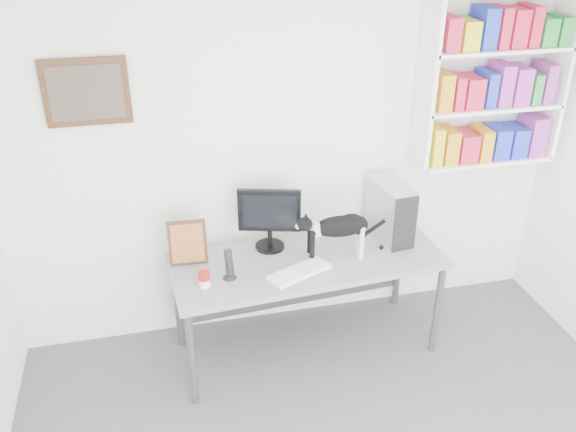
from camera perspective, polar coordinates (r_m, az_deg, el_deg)
The scene contains 11 objects.
room at distance 2.65m, azimuth 10.70°, elevation -10.56°, with size 4.01×4.01×2.70m.
bookshelf at distance 4.53m, azimuth 18.67°, elevation 12.14°, with size 1.03×0.28×1.24m, color white.
wall_art at distance 4.00m, azimuth -18.35°, elevation 10.94°, with size 0.52×0.04×0.42m, color #4D3118.
desk at distance 4.39m, azimuth 1.76°, elevation -8.25°, with size 1.85×0.72×0.77m, color gray.
monitor at distance 4.18m, azimuth -1.75°, elevation -0.24°, with size 0.43×0.21×0.46m, color black.
keyboard at distance 4.00m, azimuth 1.07°, elevation -5.25°, with size 0.43×0.16×0.03m, color white.
pc_tower at distance 4.38m, azimuth 9.56°, elevation 0.46°, with size 0.19×0.42×0.42m, color silver.
speaker at distance 3.93m, azimuth -5.54°, elevation -4.48°, with size 0.09×0.09×0.22m, color black.
leaning_print at distance 4.10m, azimuth -9.39°, elevation -2.39°, with size 0.25×0.10×0.32m, color #4D3118.
soup_can at distance 3.89m, azimuth -7.84°, elevation -5.90°, with size 0.07×0.07×0.11m, color #A81B0E.
cat at distance 4.09m, azimuth 4.69°, elevation -2.00°, with size 0.55×0.15×0.34m, color black, non-canonical shape.
Camera 1 is at (-0.94, -1.86, 2.98)m, focal length 38.00 mm.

